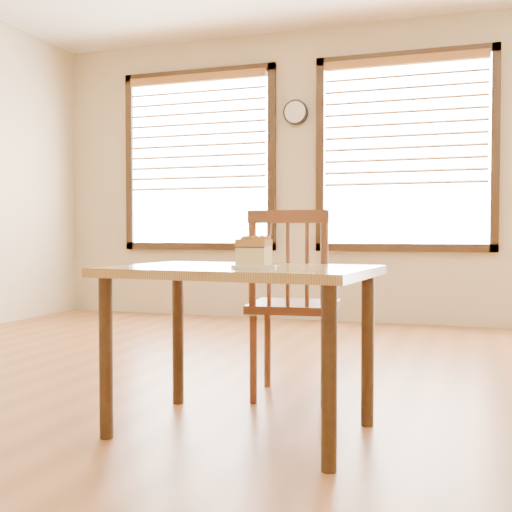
{
  "coord_description": "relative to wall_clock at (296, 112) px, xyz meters",
  "views": [
    {
      "loc": [
        0.94,
        -2.48,
        0.9
      ],
      "look_at": [
        0.06,
        0.14,
        0.8
      ],
      "focal_mm": 45.0,
      "sensor_mm": 36.0,
      "label": 1
    }
  ],
  "objects": [
    {
      "name": "plate",
      "position": [
        0.86,
        -3.85,
        -1.39
      ],
      "size": [
        0.2,
        0.2,
        0.02
      ],
      "color": "white",
      "rests_on": "cafe_table_main"
    },
    {
      "name": "room_shell",
      "position": [
        0.8,
        -3.96,
        -0.32
      ],
      "size": [
        8.0,
        8.0,
        8.0
      ],
      "color": "#C3B48E",
      "rests_on": "ground"
    },
    {
      "name": "ground",
      "position": [
        0.8,
        -3.96,
        -2.15
      ],
      "size": [
        8.0,
        8.0,
        0.0
      ],
      "primitive_type": "plane",
      "color": "brown"
    },
    {
      "name": "window_right",
      "position": [
        1.1,
        0.01,
        -0.34
      ],
      "size": [
        1.76,
        0.1,
        1.96
      ],
      "color": "white",
      "rests_on": "room_shell"
    },
    {
      "name": "window_left",
      "position": [
        -1.1,
        0.01,
        -0.34
      ],
      "size": [
        1.76,
        0.1,
        1.96
      ],
      "color": "white",
      "rests_on": "room_shell"
    },
    {
      "name": "cake_slice",
      "position": [
        0.86,
        -3.85,
        -1.32
      ],
      "size": [
        0.15,
        0.1,
        0.13
      ],
      "rotation": [
        0.0,
        0.0,
        -0.03
      ],
      "color": "#F4E68A",
      "rests_on": "plate"
    },
    {
      "name": "wall_clock",
      "position": [
        0.0,
        0.0,
        0.0
      ],
      "size": [
        0.26,
        0.05,
        0.26
      ],
      "color": "black",
      "rests_on": "room_shell"
    },
    {
      "name": "cafe_table_main",
      "position": [
        0.76,
        -3.73,
        -1.5
      ],
      "size": [
        1.21,
        0.85,
        0.75
      ],
      "rotation": [
        0.0,
        0.0,
        -0.08
      ],
      "color": "#B78E47",
      "rests_on": "ground"
    },
    {
      "name": "cafe_chair_main",
      "position": [
        0.82,
        -3.09,
        -1.63
      ],
      "size": [
        0.51,
        0.51,
        1.03
      ],
      "rotation": [
        0.0,
        0.0,
        3.25
      ],
      "color": "#592C18",
      "rests_on": "ground"
    }
  ]
}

